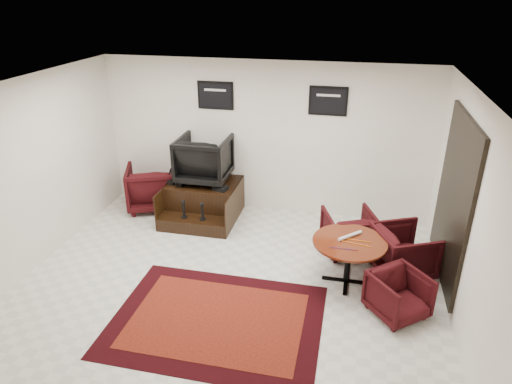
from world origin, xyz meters
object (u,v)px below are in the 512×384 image
at_px(shine_chair, 204,157).
at_px(armchair_side, 152,185).
at_px(meeting_table, 349,246).
at_px(shine_podium, 204,201).
at_px(table_chair_corner, 399,293).
at_px(table_chair_window, 404,249).
at_px(table_chair_back, 349,230).

relative_size(shine_chair, armchair_side, 1.00).
xyz_separation_m(shine_chair, armchair_side, (-1.08, 0.02, -0.66)).
bearing_deg(meeting_table, shine_podium, 150.17).
bearing_deg(meeting_table, table_chair_corner, -41.63).
distance_m(meeting_table, table_chair_window, 0.91).
bearing_deg(table_chair_corner, table_chair_window, 44.05).
distance_m(armchair_side, table_chair_back, 3.84).
bearing_deg(table_chair_window, meeting_table, 92.48).
bearing_deg(table_chair_back, table_chair_corner, 95.71).
height_order(meeting_table, table_chair_window, table_chair_window).
height_order(meeting_table, table_chair_back, table_chair_back).
bearing_deg(armchair_side, table_chair_back, 146.39).
distance_m(shine_podium, meeting_table, 3.10).
xyz_separation_m(shine_podium, armchair_side, (-1.08, 0.16, 0.16)).
xyz_separation_m(shine_chair, table_chair_back, (2.66, -0.82, -0.73)).
relative_size(armchair_side, table_chair_back, 1.20).
bearing_deg(meeting_table, table_chair_window, 27.31).
relative_size(shine_podium, meeting_table, 1.27).
height_order(armchair_side, table_chair_corner, armchair_side).
height_order(shine_chair, table_chair_window, shine_chair).
height_order(shine_podium, table_chair_corner, table_chair_corner).
bearing_deg(table_chair_back, meeting_table, 71.55).
xyz_separation_m(shine_chair, table_chair_window, (3.47, -1.26, -0.72)).
bearing_deg(table_chair_window, shine_chair, 45.18).
bearing_deg(shine_chair, armchair_side, -1.40).
bearing_deg(table_chair_back, table_chair_window, 131.71).
bearing_deg(armchair_side, shine_chair, 157.96).
relative_size(shine_podium, armchair_side, 1.42).
height_order(shine_chair, meeting_table, shine_chair).
distance_m(shine_chair, meeting_table, 3.20).
bearing_deg(armchair_side, table_chair_window, 143.32).
height_order(table_chair_window, table_chair_corner, table_chair_window).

